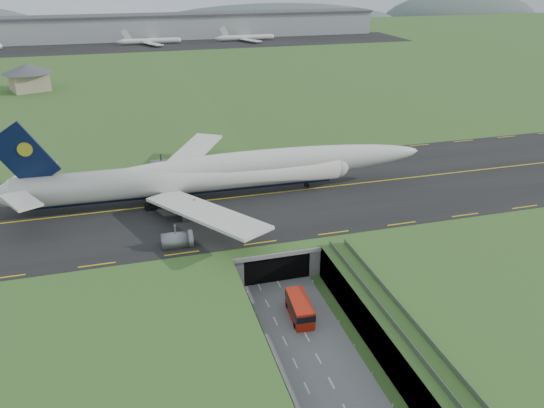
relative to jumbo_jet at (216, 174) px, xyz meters
name	(u,v)px	position (x,y,z in m)	size (l,w,h in m)	color
ground	(291,308)	(5.67, -34.42, -11.34)	(900.00, 900.00, 0.00)	#3F6227
airfield_deck	(291,293)	(5.67, -34.42, -8.34)	(800.00, 800.00, 6.00)	gray
trench_road	(306,335)	(5.67, -41.92, -11.24)	(12.00, 75.00, 0.20)	slate
taxiway	(245,196)	(5.67, -1.42, -5.25)	(800.00, 44.00, 0.18)	black
tunnel_portal	(264,243)	(5.67, -17.71, -8.01)	(17.00, 22.30, 6.00)	gray
guideway	(413,343)	(16.67, -53.53, -6.02)	(3.00, 53.00, 7.05)	#A8A8A3
jumbo_jet	(216,174)	(0.00, 0.00, 0.00)	(92.78, 60.04, 19.86)	white
shuttle_tram	(300,308)	(6.19, -37.29, -9.56)	(3.59, 8.21, 3.26)	#B91E0C
service_building	(28,75)	(-51.74, 122.68, 0.78)	(24.32, 24.32, 10.33)	tan
cargo_terminal	(151,27)	(5.51, 264.99, 2.62)	(320.00, 67.00, 15.60)	#B2B2B2
distant_hills	(215,30)	(70.05, 395.58, -15.34)	(700.00, 91.00, 60.00)	#53645E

